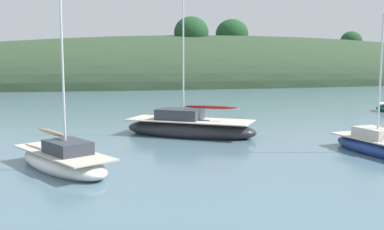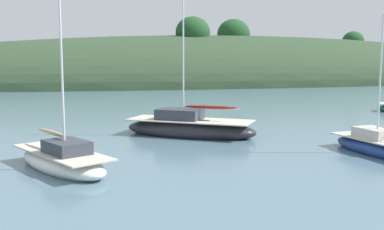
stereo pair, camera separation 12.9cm
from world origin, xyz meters
name	(u,v)px [view 1 (the left image)]	position (x,y,z in m)	size (l,w,h in m)	color
far_shoreline_hill	(234,82)	(25.01, 76.33, 0.05)	(150.00, 36.00, 21.60)	#2D422B
sailboat_cream_ketch	(189,128)	(-0.25, 19.79, 0.47)	(8.09, 6.87, 10.33)	#232328
sailboat_white_near	(63,160)	(-7.44, 13.37, 0.38)	(4.54, 6.34, 8.64)	white
sailboat_blue_center	(381,147)	(7.15, 12.28, 0.36)	(2.48, 5.93, 6.81)	navy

